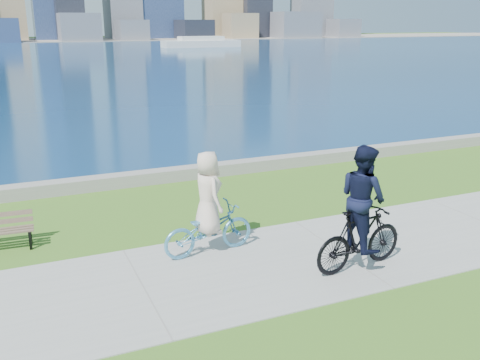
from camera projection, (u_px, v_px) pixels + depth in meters
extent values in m
plane|color=#38631A|center=(144.00, 289.00, 9.33)|extent=(320.00, 320.00, 0.00)
cube|color=gray|center=(144.00, 289.00, 9.33)|extent=(80.00, 3.50, 0.02)
cube|color=gray|center=(89.00, 184.00, 14.73)|extent=(90.00, 0.50, 0.35)
cube|color=navy|center=(16.00, 55.00, 72.56)|extent=(320.00, 131.00, 0.01)
cube|color=gray|center=(8.00, 40.00, 123.47)|extent=(320.00, 30.00, 0.12)
cube|color=navy|center=(2.00, 30.00, 112.72)|extent=(6.77, 8.60, 4.97)
cube|color=slate|center=(79.00, 27.00, 119.01)|extent=(8.69, 7.86, 6.06)
cube|color=slate|center=(132.00, 30.00, 125.04)|extent=(6.71, 7.51, 4.63)
cube|color=black|center=(194.00, 29.00, 131.94)|extent=(7.59, 9.40, 4.65)
cube|color=#917B59|center=(240.00, 26.00, 136.05)|extent=(7.57, 6.45, 6.23)
cube|color=slate|center=(296.00, 25.00, 140.50)|extent=(11.30, 7.98, 6.64)
cube|color=slate|center=(343.00, 28.00, 147.72)|extent=(7.13, 6.77, 4.89)
cube|color=silver|center=(201.00, 44.00, 93.18)|extent=(13.53, 3.87, 1.16)
cube|color=silver|center=(201.00, 38.00, 92.91)|extent=(7.73, 2.90, 0.68)
cube|color=black|center=(30.00, 240.00, 10.90)|extent=(0.06, 0.06, 0.40)
cube|color=black|center=(30.00, 235.00, 11.18)|extent=(0.06, 0.06, 0.40)
imported|color=#519AC4|center=(208.00, 229.00, 10.62)|extent=(0.84, 1.96, 1.00)
imported|color=silver|center=(208.00, 193.00, 10.40)|extent=(0.61, 0.87, 1.66)
imported|color=black|center=(360.00, 239.00, 9.92)|extent=(0.78, 2.03, 1.19)
imported|color=black|center=(363.00, 197.00, 9.69)|extent=(0.82, 1.01, 1.95)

